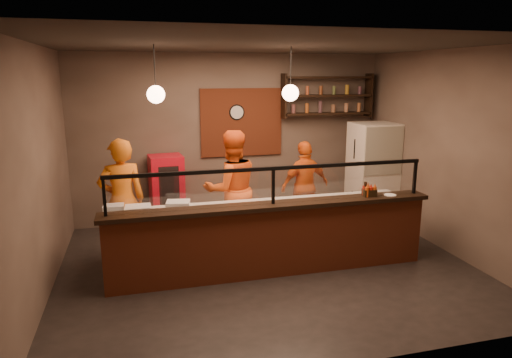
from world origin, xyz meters
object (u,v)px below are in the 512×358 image
object	(u,v)px
condiment_caddy	(369,193)
pepper_mill	(365,189)
red_cooler	(167,192)
fridge	(372,172)
wall_clock	(237,112)
cook_left	(122,201)
pizza_dough	(232,209)
cook_right	(305,186)
cook_mid	(232,189)

from	to	relation	value
condiment_caddy	pepper_mill	size ratio (longest dim) A/B	0.89
red_cooler	fridge	bearing A→B (deg)	-12.96
wall_clock	cook_left	world-z (taller)	wall_clock
cook_left	pizza_dough	bearing A→B (deg)	145.08
wall_clock	pepper_mill	bearing A→B (deg)	-63.74
fridge	condiment_caddy	bearing A→B (deg)	-120.33
cook_right	pepper_mill	bearing A→B (deg)	88.65
cook_right	condiment_caddy	bearing A→B (deg)	90.23
cook_right	pepper_mill	xyz separation A→B (m)	(0.30, -1.68, 0.34)
cook_mid	fridge	distance (m)	2.99
pizza_dough	pepper_mill	distance (m)	1.99
fridge	pizza_dough	size ratio (longest dim) A/B	3.39
cook_left	cook_right	distance (m)	3.25
pizza_dough	condiment_caddy	size ratio (longest dim) A/B	3.02
pepper_mill	cook_right	bearing A→B (deg)	100.24
wall_clock	cook_mid	size ratio (longest dim) A/B	0.15
pizza_dough	pepper_mill	size ratio (longest dim) A/B	2.69
cook_mid	red_cooler	xyz separation A→B (m)	(-0.98, 1.17, -0.28)
fridge	pepper_mill	size ratio (longest dim) A/B	9.12
cook_left	cook_mid	distance (m)	1.74
cook_mid	cook_right	size ratio (longest dim) A/B	1.18
cook_right	red_cooler	world-z (taller)	cook_right
condiment_caddy	cook_right	bearing A→B (deg)	101.82
wall_clock	condiment_caddy	bearing A→B (deg)	-63.08
pepper_mill	wall_clock	bearing A→B (deg)	116.26
cook_mid	cook_right	xyz separation A→B (m)	(1.45, 0.44, -0.15)
cook_left	pepper_mill	xyz separation A→B (m)	(3.49, -1.04, 0.21)
condiment_caddy	wall_clock	bearing A→B (deg)	116.92
wall_clock	pizza_dough	size ratio (longest dim) A/B	0.53
cook_mid	pepper_mill	distance (m)	2.15
fridge	pizza_dough	world-z (taller)	fridge
cook_right	fridge	size ratio (longest dim) A/B	0.86
pizza_dough	cook_right	bearing A→B (deg)	39.55
cook_left	wall_clock	bearing A→B (deg)	-152.19
cook_mid	cook_left	bearing A→B (deg)	-0.37
cook_mid	wall_clock	bearing A→B (deg)	-112.67
wall_clock	cook_right	distance (m)	1.94
wall_clock	cook_mid	world-z (taller)	wall_clock
red_cooler	condiment_caddy	world-z (taller)	red_cooler
wall_clock	red_cooler	distance (m)	2.01
cook_left	condiment_caddy	distance (m)	3.70
cook_mid	fridge	xyz separation A→B (m)	(2.92, 0.65, -0.02)
cook_mid	red_cooler	distance (m)	1.55
cook_left	pepper_mill	size ratio (longest dim) A/B	9.07
cook_mid	red_cooler	bearing A→B (deg)	-56.74
cook_right	wall_clock	bearing A→B (deg)	-56.55
cook_left	pizza_dough	xyz separation A→B (m)	(1.54, -0.72, -0.04)
cook_left	pepper_mill	distance (m)	3.64
wall_clock	cook_left	size ratio (longest dim) A/B	0.16
red_cooler	pepper_mill	bearing A→B (deg)	-46.68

